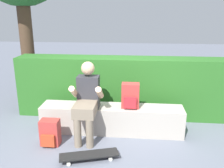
# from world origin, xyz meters

# --- Properties ---
(ground_plane) EXTENTS (24.00, 24.00, 0.00)m
(ground_plane) POSITION_xyz_m (0.00, 0.00, 0.00)
(ground_plane) COLOR slate
(bench_main) EXTENTS (2.33, 0.41, 0.45)m
(bench_main) POSITION_xyz_m (0.00, 0.38, 0.23)
(bench_main) COLOR #ADA59A
(bench_main) RESTS_ON ground
(person_skater) EXTENTS (0.49, 0.62, 1.20)m
(person_skater) POSITION_xyz_m (-0.36, 0.18, 0.65)
(person_skater) COLOR #333338
(person_skater) RESTS_ON ground
(skateboard_near_person) EXTENTS (0.82, 0.42, 0.09)m
(skateboard_near_person) POSITION_xyz_m (-0.22, -0.46, 0.07)
(skateboard_near_person) COLOR black
(skateboard_near_person) RESTS_ON ground
(backpack_on_bench) EXTENTS (0.28, 0.23, 0.40)m
(backpack_on_bench) POSITION_xyz_m (0.30, 0.37, 0.65)
(backpack_on_bench) COLOR #B23833
(backpack_on_bench) RESTS_ON bench_main
(backpack_on_ground) EXTENTS (0.28, 0.23, 0.40)m
(backpack_on_ground) POSITION_xyz_m (-0.88, -0.12, 0.19)
(backpack_on_ground) COLOR #B23833
(backpack_on_ground) RESTS_ON ground
(hedge_row) EXTENTS (4.04, 0.50, 1.12)m
(hedge_row) POSITION_xyz_m (0.18, 1.11, 0.56)
(hedge_row) COLOR #296422
(hedge_row) RESTS_ON ground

